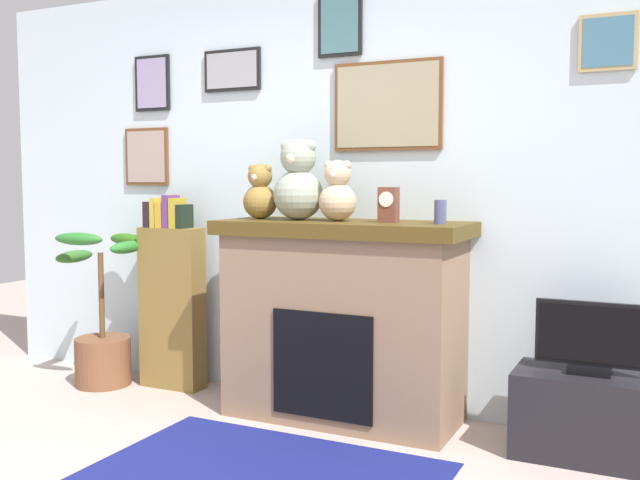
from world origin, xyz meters
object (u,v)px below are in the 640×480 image
(candle_jar, at_px, (440,212))
(fireplace, at_px, (343,319))
(television, at_px, (590,340))
(tv_stand, at_px, (588,416))
(potted_plant, at_px, (103,336))
(mantel_clock, at_px, (388,205))
(teddy_bear_grey, at_px, (298,184))
(teddy_bear_brown, at_px, (260,194))
(bookshelf, at_px, (172,300))
(teddy_bear_tan, at_px, (338,194))

(candle_jar, bearing_deg, fireplace, 178.19)
(television, distance_m, candle_jar, 0.97)
(tv_stand, bearing_deg, candle_jar, 179.70)
(fireplace, height_order, potted_plant, fireplace)
(fireplace, relative_size, mantel_clock, 7.42)
(potted_plant, relative_size, teddy_bear_grey, 2.22)
(candle_jar, bearing_deg, teddy_bear_grey, -179.96)
(teddy_bear_brown, bearing_deg, fireplace, 1.96)
(potted_plant, relative_size, teddy_bear_brown, 3.17)
(television, distance_m, mantel_clock, 1.23)
(candle_jar, bearing_deg, tv_stand, -0.30)
(fireplace, bearing_deg, teddy_bear_brown, -178.04)
(bookshelf, height_order, teddy_bear_grey, teddy_bear_grey)
(candle_jar, height_order, mantel_clock, mantel_clock)
(bookshelf, relative_size, teddy_bear_brown, 3.89)
(tv_stand, bearing_deg, potted_plant, -178.83)
(teddy_bear_tan, bearing_deg, candle_jar, 0.04)
(mantel_clock, bearing_deg, potted_plant, -178.12)
(potted_plant, xyz_separation_m, mantel_clock, (1.97, 0.06, 0.89))
(candle_jar, xyz_separation_m, teddy_bear_grey, (-0.84, -0.00, 0.14))
(candle_jar, relative_size, mantel_clock, 0.66)
(bookshelf, distance_m, tv_stand, 2.60)
(mantel_clock, relative_size, teddy_bear_brown, 0.59)
(teddy_bear_brown, bearing_deg, potted_plant, -176.80)
(fireplace, xyz_separation_m, teddy_bear_brown, (-0.53, -0.02, 0.70))
(television, height_order, teddy_bear_tan, teddy_bear_tan)
(tv_stand, distance_m, teddy_bear_grey, 1.95)
(bookshelf, xyz_separation_m, teddy_bear_brown, (0.73, -0.10, 0.70))
(mantel_clock, height_order, teddy_bear_brown, teddy_bear_brown)
(teddy_bear_grey, bearing_deg, mantel_clock, -0.05)
(television, distance_m, teddy_bear_brown, 1.97)
(tv_stand, bearing_deg, mantel_clock, 179.84)
(teddy_bear_grey, bearing_deg, fireplace, 3.80)
(teddy_bear_brown, xyz_separation_m, teddy_bear_grey, (0.25, -0.00, 0.06))
(tv_stand, bearing_deg, fireplace, 179.06)
(fireplace, xyz_separation_m, mantel_clock, (0.27, -0.02, 0.65))
(fireplace, bearing_deg, candle_jar, -1.81)
(teddy_bear_brown, height_order, teddy_bear_tan, teddy_bear_tan)
(potted_plant, height_order, teddy_bear_brown, teddy_bear_brown)
(candle_jar, bearing_deg, potted_plant, -178.33)
(tv_stand, relative_size, teddy_bear_brown, 2.16)
(tv_stand, distance_m, teddy_bear_brown, 2.13)
(mantel_clock, bearing_deg, television, -0.23)
(mantel_clock, bearing_deg, teddy_bear_brown, 179.95)
(potted_plant, distance_m, tv_stand, 3.02)
(bookshelf, height_order, potted_plant, bookshelf)
(television, xyz_separation_m, teddy_bear_brown, (-1.85, 0.00, 0.69))
(teddy_bear_brown, bearing_deg, teddy_bear_grey, -0.04)
(television, bearing_deg, fireplace, 179.00)
(teddy_bear_tan, bearing_deg, tv_stand, -0.15)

